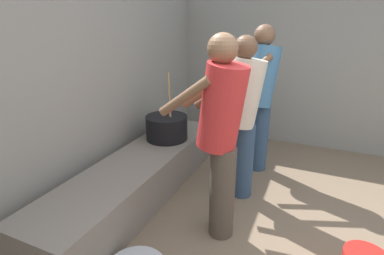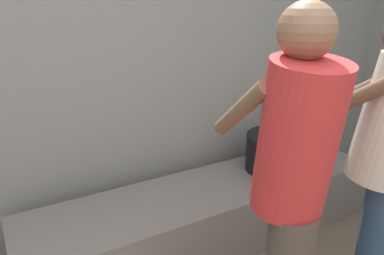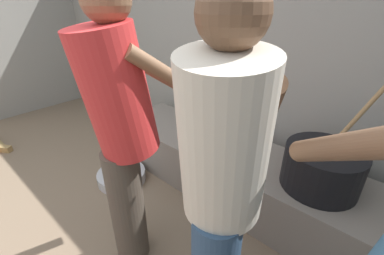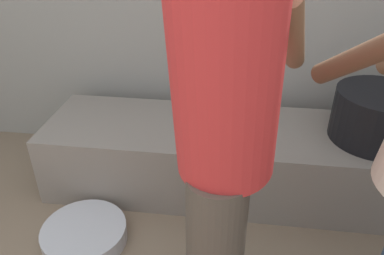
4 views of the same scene
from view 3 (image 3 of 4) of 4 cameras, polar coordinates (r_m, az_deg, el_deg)
The scene contains 6 objects.
block_enclosure_rear at distance 2.51m, azimuth 7.13°, elevation 15.89°, with size 5.66×0.20×2.02m, color gray.
hearth_ledge at distance 2.14m, azimuth 10.57°, elevation -10.23°, with size 2.50×0.60×0.41m, color slate.
cooking_pot_main at distance 1.79m, azimuth 26.88°, elevation -8.01°, with size 0.46×0.46×0.72m.
cook_in_red_shirt at distance 1.33m, azimuth -15.32°, elevation 0.33°, with size 0.46×0.71×1.59m.
cook_in_cream_shirt at distance 0.95m, azimuth 6.53°, elevation -12.25°, with size 0.56×0.72×1.55m.
metal_mixing_bowl at distance 2.44m, azimuth -15.36°, elevation -10.34°, with size 0.42×0.42×0.09m, color #B7B7BC.
Camera 3 is at (1.41, 0.20, 1.49)m, focal length 24.00 mm.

